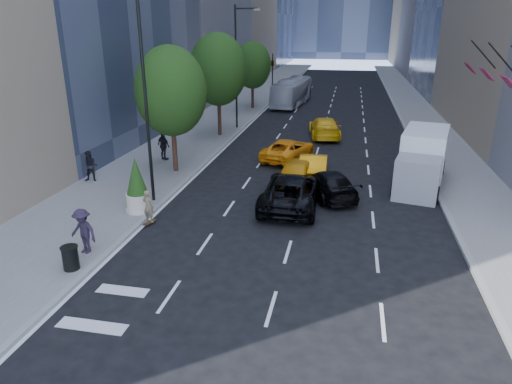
% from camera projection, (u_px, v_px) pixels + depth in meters
% --- Properties ---
extents(ground, '(160.00, 160.00, 0.00)m').
position_uv_depth(ground, '(264.00, 249.00, 18.61)').
color(ground, black).
rests_on(ground, ground).
extents(sidewalk_left, '(6.00, 120.00, 0.15)m').
position_uv_depth(sidewalk_left, '(232.00, 111.00, 47.86)').
color(sidewalk_left, slate).
rests_on(sidewalk_left, ground).
extents(sidewalk_right, '(4.00, 120.00, 0.15)m').
position_uv_depth(sidewalk_right, '(421.00, 118.00, 44.30)').
color(sidewalk_right, slate).
rests_on(sidewalk_right, ground).
extents(lamp_near, '(2.13, 0.22, 10.00)m').
position_uv_depth(lamp_near, '(148.00, 88.00, 21.46)').
color(lamp_near, black).
rests_on(lamp_near, sidewalk_left).
extents(lamp_far, '(2.13, 0.22, 10.00)m').
position_uv_depth(lamp_far, '(238.00, 60.00, 38.02)').
color(lamp_far, black).
rests_on(lamp_far, sidewalk_left).
extents(tree_near, '(4.20, 4.20, 7.46)m').
position_uv_depth(tree_near, '(171.00, 91.00, 26.52)').
color(tree_near, black).
rests_on(tree_near, sidewalk_left).
extents(tree_mid, '(4.50, 4.50, 7.99)m').
position_uv_depth(tree_mid, '(218.00, 70.00, 35.59)').
color(tree_mid, black).
rests_on(tree_mid, sidewalk_left).
extents(tree_far, '(3.90, 3.90, 6.92)m').
position_uv_depth(tree_far, '(252.00, 65.00, 47.79)').
color(tree_far, black).
rests_on(tree_far, sidewalk_left).
extents(traffic_signal, '(2.48, 0.53, 5.20)m').
position_uv_depth(traffic_signal, '(273.00, 63.00, 55.13)').
color(traffic_signal, black).
rests_on(traffic_signal, sidewalk_left).
extents(facade_flags, '(1.85, 13.30, 2.05)m').
position_uv_depth(facade_flags, '(501.00, 75.00, 23.68)').
color(facade_flags, black).
rests_on(facade_flags, ground).
extents(skateboarder, '(0.64, 0.51, 1.55)m').
position_uv_depth(skateboarder, '(149.00, 208.00, 20.72)').
color(skateboarder, '#7F6E4F').
rests_on(skateboarder, ground).
extents(black_sedan_lincoln, '(2.79, 5.92, 1.64)m').
position_uv_depth(black_sedan_lincoln, '(292.00, 190.00, 22.83)').
color(black_sedan_lincoln, black).
rests_on(black_sedan_lincoln, ground).
extents(black_sedan_mercedes, '(3.72, 5.15, 1.39)m').
position_uv_depth(black_sedan_mercedes, '(328.00, 184.00, 24.19)').
color(black_sedan_mercedes, black).
rests_on(black_sedan_mercedes, ground).
extents(taxi_a, '(2.45, 4.71, 1.53)m').
position_uv_depth(taxi_a, '(300.00, 170.00, 26.15)').
color(taxi_a, orange).
rests_on(taxi_a, ground).
extents(taxi_b, '(1.70, 4.54, 1.48)m').
position_uv_depth(taxi_b, '(313.00, 166.00, 27.03)').
color(taxi_b, '#FFA10D').
rests_on(taxi_b, ground).
extents(taxi_c, '(3.63, 5.50, 1.40)m').
position_uv_depth(taxi_c, '(288.00, 150.00, 30.75)').
color(taxi_c, orange).
rests_on(taxi_c, ground).
extents(taxi_d, '(3.05, 5.79, 1.60)m').
position_uv_depth(taxi_d, '(325.00, 127.00, 36.93)').
color(taxi_d, yellow).
rests_on(taxi_d, ground).
extents(city_bus, '(3.53, 10.72, 2.93)m').
position_uv_depth(city_bus, '(292.00, 92.00, 51.54)').
color(city_bus, silver).
rests_on(city_bus, ground).
extents(box_truck, '(3.63, 6.73, 3.05)m').
position_uv_depth(box_truck, '(422.00, 159.00, 25.56)').
color(box_truck, white).
rests_on(box_truck, ground).
extents(pedestrian_a, '(0.96, 0.81, 1.77)m').
position_uv_depth(pedestrian_a, '(90.00, 166.00, 25.96)').
color(pedestrian_a, black).
rests_on(pedestrian_a, sidewalk_left).
extents(pedestrian_b, '(1.23, 1.00, 1.96)m').
position_uv_depth(pedestrian_b, '(164.00, 145.00, 30.09)').
color(pedestrian_b, black).
rests_on(pedestrian_b, sidewalk_left).
extents(pedestrian_c, '(1.32, 0.96, 1.84)m').
position_uv_depth(pedestrian_c, '(83.00, 231.00, 17.74)').
color(pedestrian_c, '#291F2F').
rests_on(pedestrian_c, sidewalk_left).
extents(trash_can, '(0.58, 0.58, 0.87)m').
position_uv_depth(trash_can, '(71.00, 258.00, 16.68)').
color(trash_can, black).
rests_on(trash_can, sidewalk_left).
extents(planter_shrub, '(1.11, 1.11, 2.67)m').
position_uv_depth(planter_shrub, '(137.00, 186.00, 21.64)').
color(planter_shrub, beige).
rests_on(planter_shrub, sidewalk_left).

